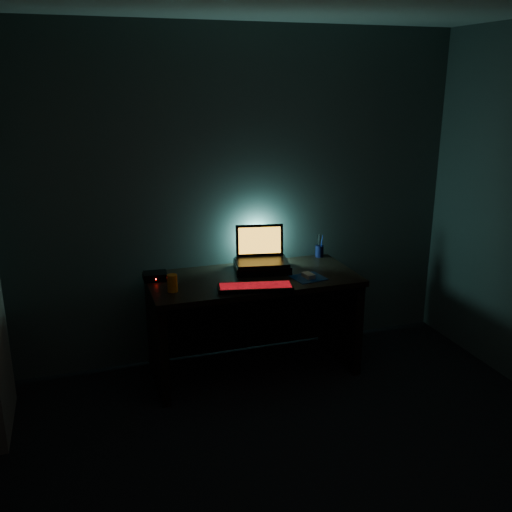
{
  "coord_description": "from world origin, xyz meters",
  "views": [
    {
      "loc": [
        -1.18,
        -2.08,
        2.1
      ],
      "look_at": [
        0.01,
        1.57,
        0.92
      ],
      "focal_mm": 40.0,
      "sensor_mm": 36.0,
      "label": 1
    }
  ],
  "objects_px": {
    "laptop": "(261,253)",
    "router": "(155,276)",
    "pen_cup": "(319,251)",
    "keyboard": "(255,287)",
    "mouse": "(308,275)",
    "juice_glass": "(172,283)"
  },
  "relations": [
    {
      "from": "laptop",
      "to": "juice_glass",
      "type": "bearing_deg",
      "value": -148.09
    },
    {
      "from": "keyboard",
      "to": "mouse",
      "type": "distance_m",
      "value": 0.44
    },
    {
      "from": "laptop",
      "to": "pen_cup",
      "type": "height_order",
      "value": "laptop"
    },
    {
      "from": "router",
      "to": "laptop",
      "type": "bearing_deg",
      "value": 5.43
    },
    {
      "from": "pen_cup",
      "to": "keyboard",
      "type": "bearing_deg",
      "value": -142.35
    },
    {
      "from": "laptop",
      "to": "pen_cup",
      "type": "distance_m",
      "value": 0.56
    },
    {
      "from": "pen_cup",
      "to": "router",
      "type": "height_order",
      "value": "pen_cup"
    },
    {
      "from": "laptop",
      "to": "router",
      "type": "distance_m",
      "value": 0.8
    },
    {
      "from": "pen_cup",
      "to": "juice_glass",
      "type": "relative_size",
      "value": 0.8
    },
    {
      "from": "laptop",
      "to": "router",
      "type": "xyz_separation_m",
      "value": [
        -0.8,
        -0.02,
        -0.09
      ]
    },
    {
      "from": "keyboard",
      "to": "router",
      "type": "relative_size",
      "value": 3.06
    },
    {
      "from": "mouse",
      "to": "router",
      "type": "bearing_deg",
      "value": 155.14
    },
    {
      "from": "laptop",
      "to": "juice_glass",
      "type": "xyz_separation_m",
      "value": [
        -0.72,
        -0.28,
        -0.06
      ]
    },
    {
      "from": "keyboard",
      "to": "mouse",
      "type": "bearing_deg",
      "value": 25.64
    },
    {
      "from": "pen_cup",
      "to": "router",
      "type": "relative_size",
      "value": 0.55
    },
    {
      "from": "laptop",
      "to": "keyboard",
      "type": "relative_size",
      "value": 0.8
    },
    {
      "from": "mouse",
      "to": "pen_cup",
      "type": "relative_size",
      "value": 1.05
    },
    {
      "from": "keyboard",
      "to": "router",
      "type": "xyz_separation_m",
      "value": [
        -0.62,
        0.4,
        0.01
      ]
    },
    {
      "from": "pen_cup",
      "to": "router",
      "type": "xyz_separation_m",
      "value": [
        -1.34,
        -0.15,
        -0.02
      ]
    },
    {
      "from": "keyboard",
      "to": "mouse",
      "type": "xyz_separation_m",
      "value": [
        0.43,
        0.11,
        0.0
      ]
    },
    {
      "from": "juice_glass",
      "to": "mouse",
      "type": "bearing_deg",
      "value": -1.66
    },
    {
      "from": "juice_glass",
      "to": "pen_cup",
      "type": "bearing_deg",
      "value": 18.49
    }
  ]
}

